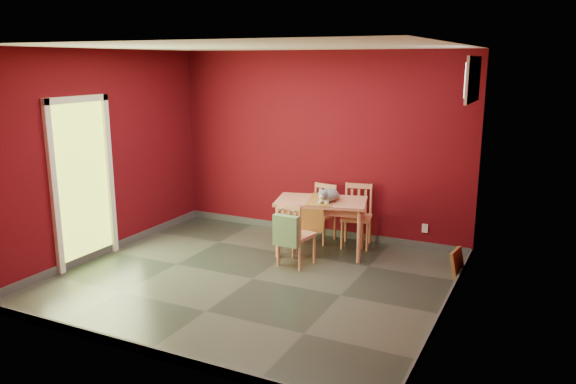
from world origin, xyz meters
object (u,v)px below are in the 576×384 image
at_px(chair_near, 295,234).
at_px(picture_frame, 457,264).
at_px(tote_bag, 286,231).
at_px(cat, 329,193).
at_px(dining_table, 321,207).
at_px(chair_far_right, 357,215).
at_px(chair_far_left, 321,212).

bearing_deg(chair_near, picture_frame, 13.97).
bearing_deg(tote_bag, chair_near, 84.15).
distance_m(cat, picture_frame, 1.84).
xyz_separation_m(dining_table, picture_frame, (1.82, -0.10, -0.48)).
bearing_deg(tote_bag, chair_far_right, 70.33).
height_order(chair_far_left, tote_bag, chair_far_left).
bearing_deg(chair_far_left, cat, -58.65).
height_order(dining_table, chair_far_right, chair_far_right).
relative_size(chair_far_left, chair_far_right, 0.94).
relative_size(chair_near, tote_bag, 1.82).
xyz_separation_m(chair_far_right, tote_bag, (-0.47, -1.31, 0.07)).
distance_m(dining_table, tote_bag, 0.81).
distance_m(chair_far_left, tote_bag, 1.32).
bearing_deg(chair_far_left, chair_near, -84.72).
bearing_deg(picture_frame, chair_far_right, 157.38).
height_order(chair_near, tote_bag, chair_near).
relative_size(dining_table, chair_far_right, 1.52).
bearing_deg(dining_table, chair_near, -101.20).
bearing_deg(dining_table, picture_frame, -3.20).
bearing_deg(tote_bag, dining_table, 80.17).
relative_size(chair_far_left, cat, 1.73).
xyz_separation_m(dining_table, chair_far_right, (0.33, 0.52, -0.20)).
bearing_deg(chair_far_right, tote_bag, -109.67).
bearing_deg(picture_frame, tote_bag, -160.68).
bearing_deg(tote_bag, picture_frame, 19.32).
bearing_deg(chair_far_left, tote_bag, -86.45).
xyz_separation_m(dining_table, tote_bag, (-0.14, -0.79, -0.13)).
height_order(dining_table, chair_far_left, chair_far_left).
xyz_separation_m(dining_table, chair_near, (-0.12, -0.58, -0.23)).
distance_m(chair_near, picture_frame, 2.01).
relative_size(chair_far_right, cat, 1.85).
distance_m(chair_far_right, cat, 0.72).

